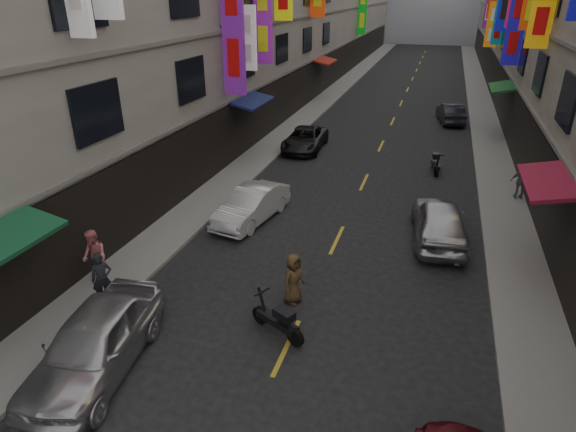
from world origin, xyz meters
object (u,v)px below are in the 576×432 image
Objects in this scene: scooter_far_right at (435,163)px; car_left_mid at (251,205)px; car_left_near at (95,343)px; car_right_mid at (439,221)px; pedestrian_rfar at (522,181)px; car_left_far at (305,139)px; pedestrian_lnear at (102,279)px; pedestrian_crossing at (293,279)px; car_right_far at (451,113)px; scooter_crossing at (278,320)px; pedestrian_lfar at (94,256)px.

car_left_mid is (-6.60, -7.82, 0.21)m from scooter_far_right.
car_left_near is 1.15× the size of car_left_mid.
pedestrian_rfar is at bearing -130.23° from car_right_mid.
car_left_far reaches higher than scooter_far_right.
pedestrian_lnear reaches higher than pedestrian_crossing.
scooter_far_right is 4.41m from pedestrian_rfar.
car_left_far is at bearing 102.84° from car_left_mid.
scooter_far_right is 0.46× the size of car_right_far.
scooter_far_right is at bearing 7.08° from pedestrian_crossing.
scooter_crossing is at bearing -78.71° from car_left_far.
car_left_near reaches higher than car_right_mid.
scooter_far_right is at bearing -42.21° from pedestrian_rfar.
pedestrian_rfar is 12.10m from pedestrian_crossing.
car_right_far is at bearing -101.70° from scooter_far_right.
pedestrian_lnear is 1.02× the size of pedestrian_rfar.
car_left_mid is 6.73m from pedestrian_lnear.
car_left_far is at bearing 110.13° from pedestrian_lfar.
scooter_far_right is at bearing 20.78° from pedestrian_lnear.
pedestrian_crossing is at bearing 69.78° from car_right_far.
scooter_far_right is 0.40× the size of car_left_near.
car_left_far is at bearing 39.90° from scooter_crossing.
pedestrian_lfar is at bearing 110.50° from scooter_crossing.
car_left_far is 11.42m from pedestrian_rfar.
car_right_far is at bearing -82.86° from pedestrian_rfar.
car_right_far reaches higher than scooter_crossing.
pedestrian_lnear reaches higher than car_right_mid.
car_left_far reaches higher than scooter_crossing.
pedestrian_lnear is 0.94× the size of pedestrian_lfar.
pedestrian_crossing is (-3.83, -5.16, 0.02)m from car_right_mid.
scooter_far_right is 7.27m from car_left_far.
car_left_far is (-0.49, 9.44, -0.06)m from car_left_mid.
pedestrian_rfar is (10.60, -4.25, 0.29)m from car_left_far.
scooter_far_right is at bearing 59.02° from car_left_near.
pedestrian_lfar is (-0.95, 0.93, 0.05)m from pedestrian_lnear.
car_left_far is at bearing -27.29° from pedestrian_rfar.
car_left_near reaches higher than pedestrian_crossing.
car_left_far is 2.75× the size of pedestrian_lnear.
pedestrian_rfar is (2.89, -12.97, 0.24)m from car_right_far.
pedestrian_crossing is at bearing -46.51° from car_left_mid.
pedestrian_lnear is at bearing 38.67° from pedestrian_rfar.
car_left_far is at bearing 38.54° from car_right_far.
car_right_mid reaches higher than car_left_mid.
car_left_far is 2.79× the size of pedestrian_rfar.
pedestrian_lfar is at bearing -107.39° from car_left_mid.
car_left_near is at bearing -91.82° from car_left_far.
car_left_mid is at bearing 53.77° from scooter_crossing.
car_left_mid is 2.39× the size of pedestrian_lfar.
scooter_far_right is 0.46× the size of car_left_mid.
car_right_far is 13.29m from pedestrian_rfar.
car_right_mid is at bearing -2.68° from scooter_crossing.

